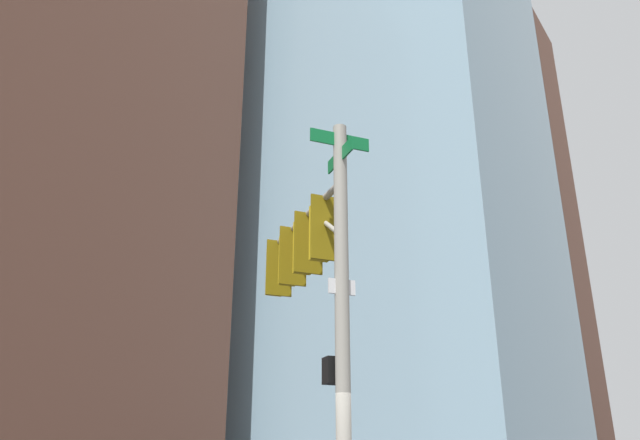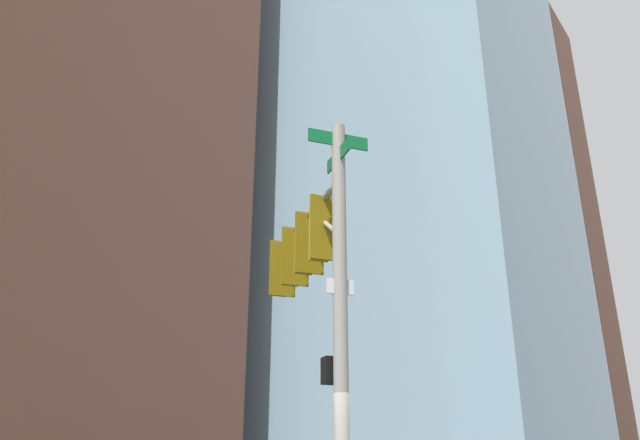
# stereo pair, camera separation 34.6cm
# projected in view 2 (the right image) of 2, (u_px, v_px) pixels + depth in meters

# --- Properties ---
(signal_pole_assembly) EXTENTS (2.63, 3.61, 6.92)m
(signal_pole_assembly) POSITION_uv_depth(u_px,v_px,m) (312.00, 273.00, 11.30)
(signal_pole_assembly) COLOR #9E998C
(signal_pole_assembly) RESTS_ON ground_plane
(building_brick_nearside) EXTENTS (24.58, 14.51, 56.49)m
(building_brick_nearside) POSITION_uv_depth(u_px,v_px,m) (68.00, 74.00, 46.21)
(building_brick_nearside) COLOR brown
(building_brick_nearside) RESTS_ON ground_plane
(building_brick_midblock) EXTENTS (17.97, 14.46, 44.61)m
(building_brick_midblock) POSITION_uv_depth(u_px,v_px,m) (324.00, 234.00, 60.15)
(building_brick_midblock) COLOR #845B47
(building_brick_midblock) RESTS_ON ground_plane
(building_glass_tower) EXTENTS (22.96, 24.62, 83.57)m
(building_glass_tower) POSITION_uv_depth(u_px,v_px,m) (399.00, 44.00, 64.77)
(building_glass_tower) COLOR #8CB2C6
(building_glass_tower) RESTS_ON ground_plane
(building_brick_farside) EXTENTS (20.67, 19.15, 52.80)m
(building_brick_farside) POSITION_uv_depth(u_px,v_px,m) (486.00, 224.00, 68.98)
(building_brick_farside) COLOR brown
(building_brick_farside) RESTS_ON ground_plane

